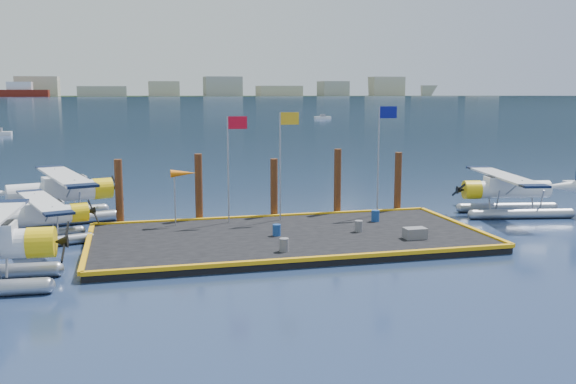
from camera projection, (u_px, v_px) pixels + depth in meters
name	position (u px, v px, depth m)	size (l,w,h in m)	color
ground	(288.00, 242.00, 33.46)	(4000.00, 4000.00, 0.00)	#18294A
dock	(288.00, 238.00, 33.42)	(20.00, 10.00, 0.40)	black
dock_bumpers	(288.00, 233.00, 33.38)	(20.25, 10.25, 0.18)	#DD9D0D
far_backdrop	(219.00, 90.00, 1754.31)	(3050.00, 2050.00, 810.00)	black
seaplane_b	(37.00, 219.00, 32.78)	(7.85, 8.40, 3.00)	#92969F
seaplane_c	(57.00, 195.00, 38.29)	(9.88, 10.63, 3.79)	#92969F
seaplane_d	(509.00, 192.00, 40.38)	(8.86, 9.69, 3.43)	#92969F
drum_0	(277.00, 230.00, 33.08)	(0.42, 0.42, 0.59)	navy
drum_2	(359.00, 226.00, 33.99)	(0.43, 0.43, 0.60)	slate
drum_3	(284.00, 245.00, 29.82)	(0.44, 0.44, 0.63)	slate
drum_4	(375.00, 216.00, 36.69)	(0.46, 0.46, 0.65)	navy
crate	(415.00, 233.00, 32.44)	(1.10, 0.73, 0.55)	slate
flagpole_red	(232.00, 152.00, 35.86)	(1.14, 0.08, 6.00)	#94959C
flagpole_yellow	(284.00, 149.00, 36.56)	(1.14, 0.08, 6.20)	#94959C
flagpole_blue	(382.00, 144.00, 37.97)	(1.14, 0.08, 6.50)	#94959C
windsock	(183.00, 175.00, 35.39)	(1.40, 0.44, 3.12)	#94959C
piling_0	(119.00, 194.00, 36.28)	(0.44, 0.44, 4.00)	#462014
piling_1	(199.00, 190.00, 37.34)	(0.44, 0.44, 4.20)	#462014
piling_2	(274.00, 190.00, 38.45)	(0.44, 0.44, 3.80)	#462014
piling_3	(337.00, 184.00, 39.37)	(0.44, 0.44, 4.30)	#462014
piling_4	(398.00, 184.00, 40.35)	(0.44, 0.44, 4.00)	#462014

